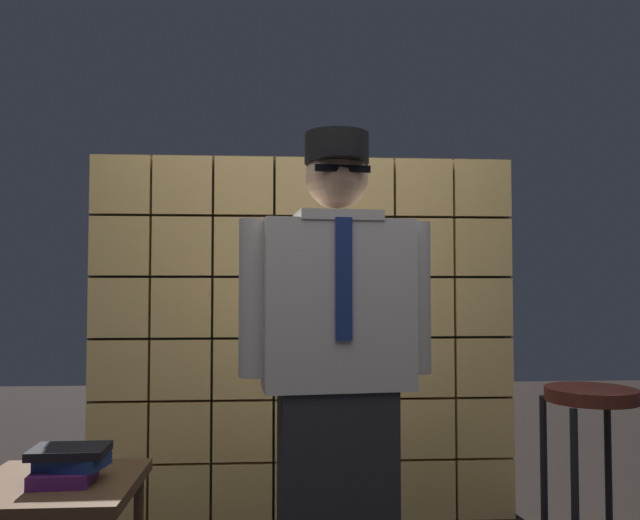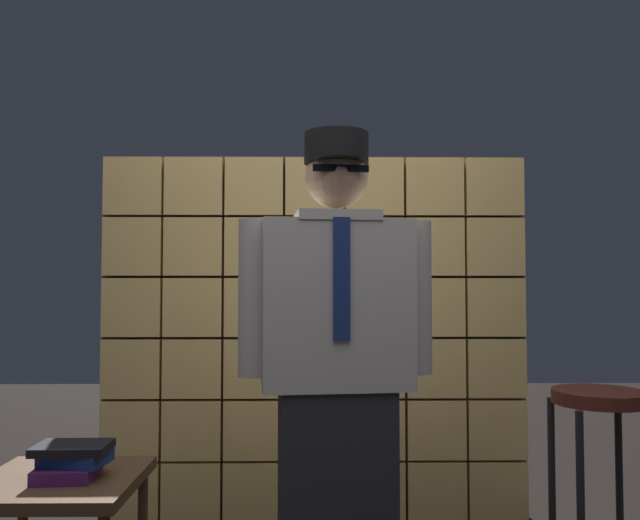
# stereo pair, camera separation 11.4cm
# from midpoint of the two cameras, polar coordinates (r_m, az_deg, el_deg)

# --- Properties ---
(glass_block_wall) EXTENTS (2.19, 0.10, 1.88)m
(glass_block_wall) POSITION_cam_midpoint_polar(r_m,az_deg,el_deg) (3.25, -2.44, -7.00)
(glass_block_wall) COLOR #F2C672
(glass_block_wall) RESTS_ON ground
(standing_person) EXTENTS (0.69, 0.31, 1.72)m
(standing_person) POSITION_cam_midpoint_polar(r_m,az_deg,el_deg) (2.22, 0.06, -9.75)
(standing_person) COLOR #28282D
(standing_person) RESTS_ON ground
(bar_stool) EXTENTS (0.34, 0.34, 0.79)m
(bar_stool) POSITION_cam_midpoint_polar(r_m,az_deg,el_deg) (2.67, 22.22, -14.99)
(bar_stool) COLOR #592319
(bar_stool) RESTS_ON ground
(side_table) EXTENTS (0.52, 0.52, 0.54)m
(side_table) POSITION_cam_midpoint_polar(r_m,az_deg,el_deg) (2.40, -24.12, -19.44)
(side_table) COLOR #513823
(side_table) RESTS_ON ground
(book_stack) EXTENTS (0.24, 0.20, 0.11)m
(book_stack) POSITION_cam_midpoint_polar(r_m,az_deg,el_deg) (2.33, -23.15, -16.61)
(book_stack) COLOR #591E66
(book_stack) RESTS_ON side_table
(coffee_mug) EXTENTS (0.13, 0.08, 0.09)m
(coffee_mug) POSITION_cam_midpoint_polar(r_m,az_deg,el_deg) (2.38, -21.85, -16.56)
(coffee_mug) COLOR silver
(coffee_mug) RESTS_ON side_table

